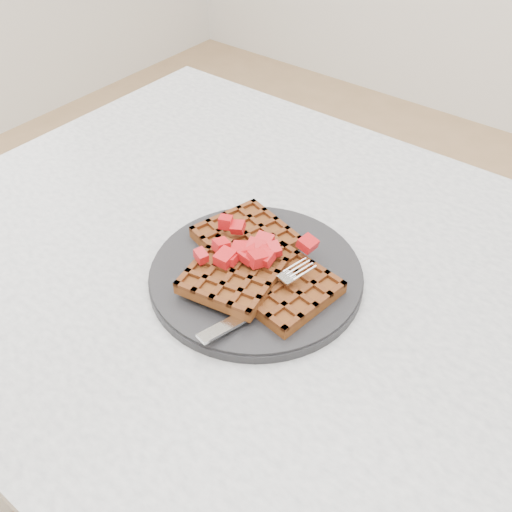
# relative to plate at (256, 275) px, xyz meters

# --- Properties ---
(table) EXTENTS (1.20, 0.80, 0.75)m
(table) POSITION_rel_plate_xyz_m (0.07, 0.03, -0.12)
(table) COLOR silver
(table) RESTS_ON ground
(plate) EXTENTS (0.27, 0.27, 0.02)m
(plate) POSITION_rel_plate_xyz_m (0.00, 0.00, 0.00)
(plate) COLOR black
(plate) RESTS_ON table
(waffles) EXTENTS (0.22, 0.20, 0.03)m
(waffles) POSITION_rel_plate_xyz_m (0.00, -0.00, 0.02)
(waffles) COLOR brown
(waffles) RESTS_ON plate
(strawberry_pile) EXTENTS (0.15, 0.15, 0.02)m
(strawberry_pile) POSITION_rel_plate_xyz_m (0.00, 0.00, 0.05)
(strawberry_pile) COLOR #A5030B
(strawberry_pile) RESTS_ON waffles
(fork) EXTENTS (0.06, 0.18, 0.02)m
(fork) POSITION_rel_plate_xyz_m (0.05, -0.04, 0.02)
(fork) COLOR silver
(fork) RESTS_ON plate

